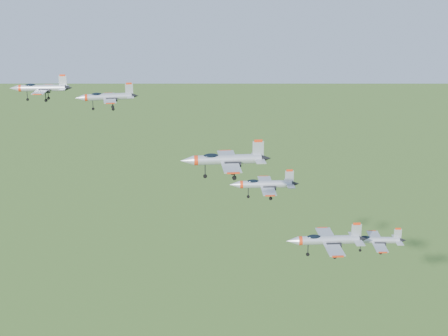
{
  "coord_description": "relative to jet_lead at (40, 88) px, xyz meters",
  "views": [
    {
      "loc": [
        -1.34,
        -102.33,
        175.6
      ],
      "look_at": [
        6.35,
        -1.7,
        143.29
      ],
      "focal_mm": 50.0,
      "sensor_mm": 36.0,
      "label": 1
    }
  ],
  "objects": [
    {
      "name": "jet_right_high",
      "position": [
        30.82,
        -34.09,
        -3.86
      ],
      "size": [
        12.34,
        10.14,
        3.3
      ],
      "rotation": [
        0.0,
        0.0,
        0.02
      ],
      "color": "#A5A9B2"
    },
    {
      "name": "jet_left_high",
      "position": [
        12.52,
        -7.15,
        -0.39
      ],
      "size": [
        10.82,
        9.02,
        2.89
      ],
      "rotation": [
        0.0,
        0.0,
        0.13
      ],
      "color": "#A5A9B2"
    },
    {
      "name": "jet_left_low",
      "position": [
        40.76,
        -2.06,
        -18.78
      ],
      "size": [
        13.52,
        11.13,
        3.62
      ],
      "rotation": [
        0.0,
        0.0,
        -0.03
      ],
      "color": "#A5A9B2"
    },
    {
      "name": "jet_lead",
      "position": [
        0.0,
        0.0,
        0.0
      ],
      "size": [
        11.32,
        9.32,
        3.03
      ],
      "rotation": [
        0.0,
        0.0,
        -0.03
      ],
      "color": "#A5A9B2"
    },
    {
      "name": "jet_trail",
      "position": [
        58.9,
        -14.96,
        -25.25
      ],
      "size": [
        11.04,
        9.16,
        2.95
      ],
      "rotation": [
        0.0,
        0.0,
        -0.1
      ],
      "color": "#A5A9B2"
    },
    {
      "name": "jet_right_low",
      "position": [
        48.77,
        -20.46,
        -22.39
      ],
      "size": [
        13.75,
        11.29,
        3.69
      ],
      "rotation": [
        0.0,
        0.0,
        -0.01
      ],
      "color": "#A5A9B2"
    }
  ]
}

